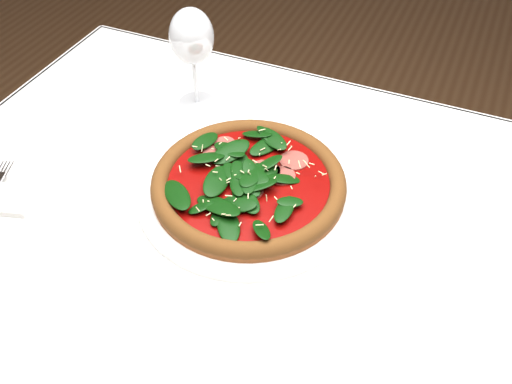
% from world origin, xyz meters
% --- Properties ---
extents(dining_table, '(1.21, 0.81, 0.75)m').
position_xyz_m(dining_table, '(0.00, 0.00, 0.65)').
color(dining_table, silver).
rests_on(dining_table, ground).
extents(plate, '(0.35, 0.35, 0.02)m').
position_xyz_m(plate, '(-0.07, 0.03, 0.76)').
color(plate, white).
rests_on(plate, dining_table).
extents(pizza, '(0.39, 0.39, 0.04)m').
position_xyz_m(pizza, '(-0.07, 0.03, 0.78)').
color(pizza, '#9F5526').
rests_on(pizza, plate).
extents(wine_glass, '(0.08, 0.08, 0.19)m').
position_xyz_m(wine_glass, '(-0.26, 0.22, 0.89)').
color(wine_glass, white).
rests_on(wine_glass, dining_table).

